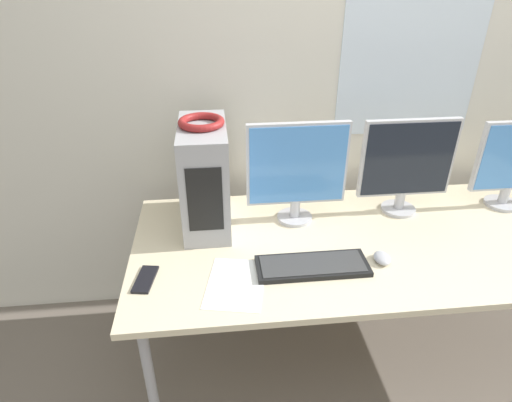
{
  "coord_description": "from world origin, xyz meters",
  "views": [
    {
      "loc": [
        -0.69,
        -1.04,
        1.78
      ],
      "look_at": [
        -0.53,
        0.45,
        0.94
      ],
      "focal_mm": 30.0,
      "sensor_mm": 36.0,
      "label": 1
    }
  ],
  "objects_px": {
    "pc_tower": "(205,177)",
    "mouse": "(382,258)",
    "cell_phone": "(145,279)",
    "monitor_right_near": "(407,164)",
    "keyboard": "(312,266)",
    "headphones": "(201,122)",
    "monitor_main": "(297,170)"
  },
  "relations": [
    {
      "from": "pc_tower",
      "to": "mouse",
      "type": "xyz_separation_m",
      "value": [
        0.7,
        -0.37,
        -0.22
      ]
    },
    {
      "from": "pc_tower",
      "to": "cell_phone",
      "type": "xyz_separation_m",
      "value": [
        -0.24,
        -0.39,
        -0.23
      ]
    },
    {
      "from": "monitor_right_near",
      "to": "mouse",
      "type": "bearing_deg",
      "value": -120.52
    },
    {
      "from": "keyboard",
      "to": "mouse",
      "type": "distance_m",
      "value": 0.29
    },
    {
      "from": "monitor_right_near",
      "to": "cell_phone",
      "type": "distance_m",
      "value": 1.25
    },
    {
      "from": "cell_phone",
      "to": "mouse",
      "type": "bearing_deg",
      "value": 10.8
    },
    {
      "from": "monitor_right_near",
      "to": "mouse",
      "type": "distance_m",
      "value": 0.5
    },
    {
      "from": "cell_phone",
      "to": "pc_tower",
      "type": "bearing_deg",
      "value": 68.25
    },
    {
      "from": "monitor_right_near",
      "to": "keyboard",
      "type": "relative_size",
      "value": 1.04
    },
    {
      "from": "headphones",
      "to": "monitor_main",
      "type": "relative_size",
      "value": 0.41
    },
    {
      "from": "monitor_main",
      "to": "cell_phone",
      "type": "xyz_separation_m",
      "value": [
        -0.65,
        -0.38,
        -0.25
      ]
    },
    {
      "from": "mouse",
      "to": "cell_phone",
      "type": "relative_size",
      "value": 0.55
    },
    {
      "from": "monitor_right_near",
      "to": "keyboard",
      "type": "bearing_deg",
      "value": -142.48
    },
    {
      "from": "monitor_right_near",
      "to": "monitor_main",
      "type": "bearing_deg",
      "value": -177.36
    },
    {
      "from": "keyboard",
      "to": "cell_phone",
      "type": "xyz_separation_m",
      "value": [
        -0.65,
        -0.01,
        -0.01
      ]
    },
    {
      "from": "monitor_main",
      "to": "monitor_right_near",
      "type": "distance_m",
      "value": 0.52
    },
    {
      "from": "headphones",
      "to": "mouse",
      "type": "distance_m",
      "value": 0.92
    },
    {
      "from": "monitor_right_near",
      "to": "cell_phone",
      "type": "relative_size",
      "value": 2.8
    },
    {
      "from": "pc_tower",
      "to": "mouse",
      "type": "height_order",
      "value": "pc_tower"
    },
    {
      "from": "keyboard",
      "to": "mouse",
      "type": "xyz_separation_m",
      "value": [
        0.29,
        0.01,
        0.01
      ]
    },
    {
      "from": "headphones",
      "to": "cell_phone",
      "type": "bearing_deg",
      "value": -121.37
    },
    {
      "from": "cell_phone",
      "to": "monitor_right_near",
      "type": "bearing_deg",
      "value": 28.71
    },
    {
      "from": "pc_tower",
      "to": "monitor_right_near",
      "type": "bearing_deg",
      "value": 0.55
    },
    {
      "from": "pc_tower",
      "to": "headphones",
      "type": "bearing_deg",
      "value": 90.0
    },
    {
      "from": "keyboard",
      "to": "cell_phone",
      "type": "height_order",
      "value": "keyboard"
    },
    {
      "from": "headphones",
      "to": "monitor_main",
      "type": "bearing_deg",
      "value": -2.21
    },
    {
      "from": "monitor_right_near",
      "to": "mouse",
      "type": "xyz_separation_m",
      "value": [
        -0.23,
        -0.38,
        -0.23
      ]
    },
    {
      "from": "pc_tower",
      "to": "keyboard",
      "type": "height_order",
      "value": "pc_tower"
    },
    {
      "from": "headphones",
      "to": "monitor_main",
      "type": "xyz_separation_m",
      "value": [
        0.41,
        -0.02,
        -0.23
      ]
    },
    {
      "from": "keyboard",
      "to": "cell_phone",
      "type": "distance_m",
      "value": 0.65
    },
    {
      "from": "headphones",
      "to": "mouse",
      "type": "bearing_deg",
      "value": -28.24
    },
    {
      "from": "headphones",
      "to": "keyboard",
      "type": "bearing_deg",
      "value": -43.47
    }
  ]
}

